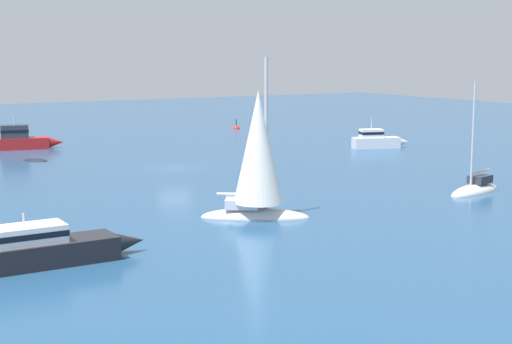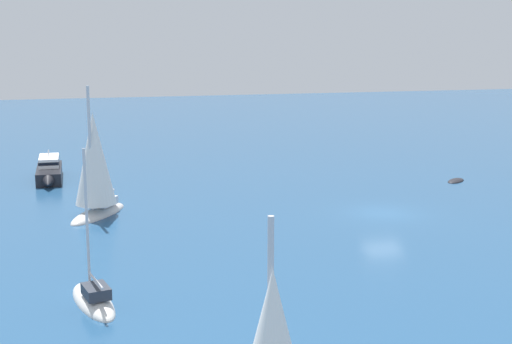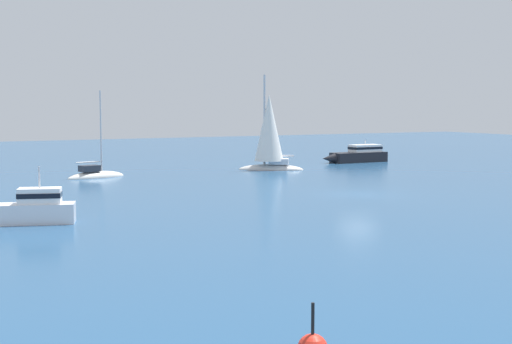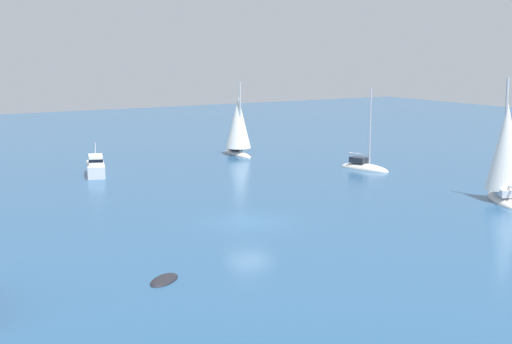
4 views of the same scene
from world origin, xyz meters
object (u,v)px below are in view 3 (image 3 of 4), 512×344
ketch (270,136)px  sloop (96,176)px  cabin_cruiser (26,209)px  powerboat (358,155)px

ketch → sloop: bearing=31.4°
cabin_cruiser → powerboat: cabin_cruiser is taller
sloop → cabin_cruiser: (9.05, 20.41, 0.59)m
ketch → powerboat: 12.59m
cabin_cruiser → powerboat: size_ratio=0.73×
cabin_cruiser → powerboat: bearing=-128.7°
cabin_cruiser → ketch: bearing=-122.1°
ketch → powerboat: bearing=-131.0°
cabin_cruiser → sloop: bearing=-95.4°
ketch → sloop: (15.33, -0.41, -2.82)m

